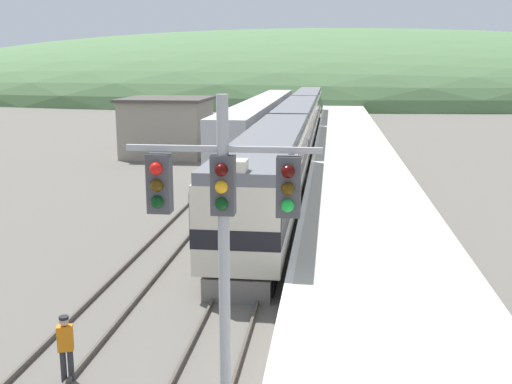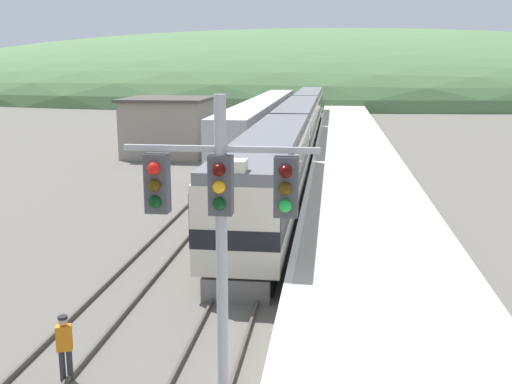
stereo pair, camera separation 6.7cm
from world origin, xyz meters
name	(u,v)px [view 2 (the right image)]	position (x,y,z in m)	size (l,w,h in m)	color
track_main	(309,123)	(0.00, 70.00, 0.08)	(1.52, 180.00, 0.16)	#4C443D
track_siding	(278,123)	(-3.87, 70.00, 0.08)	(1.51, 180.00, 0.16)	#4C443D
platform	(351,140)	(4.59, 50.00, 0.56)	(5.96, 140.00, 1.13)	#BCB5A5
distant_hills	(321,96)	(0.00, 135.14, 0.00)	(217.81, 98.01, 29.88)	#517547
station_shed	(169,126)	(-10.40, 42.37, 2.37)	(6.81, 7.05, 4.71)	gray
express_train_lead_car	(270,173)	(0.00, 22.88, 2.28)	(2.87, 21.72, 4.54)	black
carriage_second	(298,125)	(0.00, 45.77, 2.27)	(2.86, 21.83, 4.18)	black
carriage_third	(309,106)	(0.00, 68.47, 2.27)	(2.86, 21.83, 4.18)	black
siding_train	(263,119)	(-3.87, 53.25, 2.04)	(2.90, 42.93, 3.95)	black
signal_mast_main	(221,226)	(1.08, 4.45, 4.74)	(3.30, 0.42, 6.95)	#9E9EA3
track_worker	(65,345)	(-3.23, 7.15, 0.94)	(0.41, 0.32, 1.66)	#2D2D33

